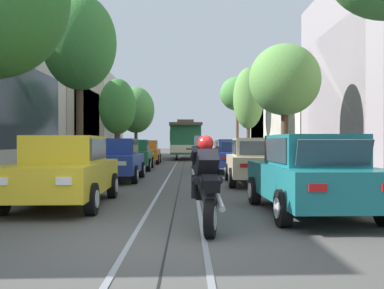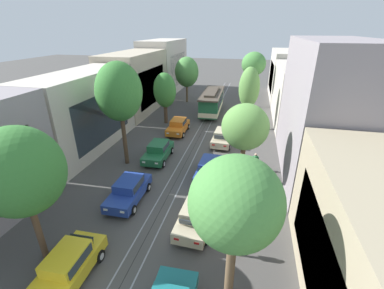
{
  "view_description": "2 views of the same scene",
  "coord_description": "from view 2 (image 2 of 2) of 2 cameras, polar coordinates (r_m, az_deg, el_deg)",
  "views": [
    {
      "loc": [
        0.3,
        -6.14,
        1.43
      ],
      "look_at": [
        0.56,
        23.68,
        1.3
      ],
      "focal_mm": 40.23,
      "sensor_mm": 36.0,
      "label": 1
    },
    {
      "loc": [
        5.14,
        -3.54,
        11.06
      ],
      "look_at": [
        0.0,
        18.89,
        0.65
      ],
      "focal_mm": 24.34,
      "sensor_mm": 36.0,
      "label": 2
    }
  ],
  "objects": [
    {
      "name": "ground_plane",
      "position": [
        27.17,
        0.88,
        0.32
      ],
      "size": [
        160.0,
        160.0,
        0.0
      ],
      "primitive_type": "plane",
      "color": "#4C4947"
    },
    {
      "name": "parked_car_green_mid_left",
      "position": [
        23.79,
        -7.39,
        -1.42
      ],
      "size": [
        2.07,
        4.39,
        1.58
      ],
      "color": "#1E6038",
      "rests_on": "ground"
    },
    {
      "name": "cable_car_trolley",
      "position": [
        36.08,
        4.33,
        9.18
      ],
      "size": [
        2.8,
        9.17,
        3.28
      ],
      "color": "#1E5B38",
      "rests_on": "ground"
    },
    {
      "name": "street_tree_kerb_left_fourth",
      "position": [
        41.89,
        -1.16,
        15.57
      ],
      "size": [
        3.67,
        3.88,
        6.97
      ],
      "color": "brown",
      "rests_on": "ground"
    },
    {
      "name": "street_tree_kerb_right_near",
      "position": [
        8.89,
        9.54,
        -12.58
      ],
      "size": [
        3.16,
        3.39,
        7.4
      ],
      "color": "brown",
      "rests_on": "ground"
    },
    {
      "name": "parked_car_yellow_near_left",
      "position": [
        14.68,
        -25.67,
        -23.08
      ],
      "size": [
        2.07,
        4.39,
        1.58
      ],
      "color": "gold",
      "rests_on": "ground"
    },
    {
      "name": "street_tree_kerb_right_second",
      "position": [
        19.25,
        11.57,
        3.7
      ],
      "size": [
        3.45,
        3.08,
        6.19
      ],
      "color": "#4C3826",
      "rests_on": "ground"
    },
    {
      "name": "parked_car_beige_second_right",
      "position": [
        16.12,
        0.95,
        -15.19
      ],
      "size": [
        2.12,
        4.41,
        1.58
      ],
      "color": "#C1B28E",
      "rests_on": "ground"
    },
    {
      "name": "parked_car_beige_fourth_right",
      "position": [
        26.83,
        6.74,
        1.68
      ],
      "size": [
        2.13,
        4.42,
        1.58
      ],
      "color": "#C1B28E",
      "rests_on": "ground"
    },
    {
      "name": "street_tree_kerb_right_fourth",
      "position": [
        39.87,
        13.36,
        16.73
      ],
      "size": [
        3.41,
        3.04,
        7.92
      ],
      "color": "brown",
      "rests_on": "ground"
    },
    {
      "name": "street_tree_kerb_right_mid",
      "position": [
        30.69,
        12.42,
        11.97
      ],
      "size": [
        2.33,
        2.27,
        7.13
      ],
      "color": "#4C3826",
      "rests_on": "ground"
    },
    {
      "name": "pedestrian_on_right_pavement",
      "position": [
        14.56,
        10.45,
        -20.19
      ],
      "size": [
        0.55,
        0.33,
        1.67
      ],
      "color": "#4C4233",
      "rests_on": "ground"
    },
    {
      "name": "parked_car_blue_mid_right",
      "position": [
        20.86,
        3.97,
        -5.18
      ],
      "size": [
        2.1,
        4.4,
        1.58
      ],
      "color": "#233D93",
      "rests_on": "ground"
    },
    {
      "name": "pedestrian_on_left_pavement",
      "position": [
        22.36,
        13.67,
        -3.49
      ],
      "size": [
        0.55,
        0.41,
        1.56
      ],
      "color": "#282D38",
      "rests_on": "ground"
    },
    {
      "name": "trolley_track_rails",
      "position": [
        30.05,
        2.15,
        2.74
      ],
      "size": [
        1.14,
        59.86,
        0.01
      ],
      "color": "gray",
      "rests_on": "ground"
    },
    {
      "name": "street_tree_kerb_left_near",
      "position": [
        14.05,
        -33.53,
        -5.05
      ],
      "size": [
        3.94,
        3.83,
        7.27
      ],
      "color": "brown",
      "rests_on": "ground"
    },
    {
      "name": "street_tree_kerb_left_mid",
      "position": [
        32.05,
        -5.99,
        11.63
      ],
      "size": [
        2.76,
        2.28,
        6.23
      ],
      "color": "#4C3826",
      "rests_on": "ground"
    },
    {
      "name": "fire_hydrant",
      "position": [
        15.83,
        6.59,
        -18.09
      ],
      "size": [
        0.4,
        0.22,
        0.84
      ],
      "color": "gold",
      "rests_on": "ground"
    },
    {
      "name": "building_facade_right",
      "position": [
        29.79,
        23.66,
        8.72
      ],
      "size": [
        5.37,
        51.56,
        10.35
      ],
      "color": "tan",
      "rests_on": "ground"
    },
    {
      "name": "street_tree_kerb_left_second",
      "position": [
        21.81,
        -15.67,
        10.99
      ],
      "size": [
        3.61,
        3.96,
        8.75
      ],
      "color": "#4C3826",
      "rests_on": "ground"
    },
    {
      "name": "building_facade_left",
      "position": [
        34.3,
        -15.16,
        11.69
      ],
      "size": [
        5.43,
        51.56,
        9.02
      ],
      "color": "gray",
      "rests_on": "ground"
    },
    {
      "name": "parked_car_blue_second_left",
      "position": [
        18.71,
        -13.67,
        -9.7
      ],
      "size": [
        2.05,
        4.38,
        1.58
      ],
      "color": "#233D93",
      "rests_on": "ground"
    },
    {
      "name": "parked_car_orange_fourth_left",
      "position": [
        29.62,
        -3.07,
        4.04
      ],
      "size": [
        2.05,
        4.38,
        1.58
      ],
      "color": "orange",
      "rests_on": "ground"
    }
  ]
}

